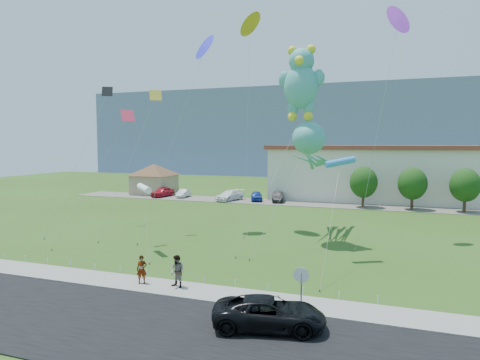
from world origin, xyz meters
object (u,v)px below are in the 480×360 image
(parked_car_silver, at_px, (184,193))
(parked_car_black, at_px, (278,197))
(pavilion, at_px, (154,176))
(parked_car_blue, at_px, (257,196))
(stop_sign, at_px, (301,280))
(pedestrian_left, at_px, (142,269))
(parked_car_red, at_px, (163,192))
(suv, at_px, (269,313))
(octopus_kite, at_px, (312,148))
(pedestrian_right, at_px, (177,271))
(parked_car_white, at_px, (230,195))
(teddy_bear_kite, at_px, (301,81))

(parked_car_silver, bearing_deg, parked_car_black, -6.34)
(pavilion, xyz_separation_m, parked_car_blue, (18.75, -2.50, -2.27))
(parked_car_silver, distance_m, parked_car_black, 15.38)
(stop_sign, relative_size, pedestrian_left, 1.48)
(stop_sign, relative_size, parked_car_red, 0.55)
(pavilion, bearing_deg, pedestrian_left, -59.96)
(suv, distance_m, octopus_kite, 20.63)
(parked_car_silver, bearing_deg, pedestrian_right, -68.84)
(parked_car_silver, bearing_deg, parked_car_blue, -5.89)
(suv, distance_m, parked_car_silver, 48.99)
(parked_car_white, bearing_deg, stop_sign, -47.67)
(stop_sign, xyz_separation_m, parked_car_red, (-30.22, 39.19, -1.04))
(parked_car_black, xyz_separation_m, octopus_kite, (8.76, -22.24, 7.32))
(octopus_kite, distance_m, teddy_bear_kite, 5.83)
(parked_car_black, bearing_deg, pedestrian_right, -96.03)
(pavilion, distance_m, parked_car_black, 22.34)
(stop_sign, height_order, parked_car_black, stop_sign)
(parked_car_white, height_order, parked_car_black, parked_car_white)
(parked_car_black, relative_size, octopus_kite, 0.29)
(pedestrian_right, bearing_deg, pavilion, 138.98)
(parked_car_black, bearing_deg, teddy_bear_kite, -83.05)
(pavilion, height_order, octopus_kite, octopus_kite)
(pavilion, bearing_deg, parked_car_black, -6.82)
(parked_car_silver, height_order, teddy_bear_kite, teddy_bear_kite)
(pedestrian_right, bearing_deg, suv, -11.42)
(stop_sign, height_order, suv, stop_sign)
(stop_sign, distance_m, teddy_bear_kite, 19.99)
(parked_car_silver, bearing_deg, octopus_kite, -48.45)
(pedestrian_left, relative_size, pedestrian_right, 0.89)
(stop_sign, distance_m, pedestrian_left, 10.12)
(parked_car_blue, bearing_deg, octopus_kite, -80.52)
(parked_car_black, xyz_separation_m, teddy_bear_kite, (8.07, -23.79, 12.90))
(pavilion, distance_m, stop_sign, 53.90)
(suv, height_order, octopus_kite, octopus_kite)
(octopus_kite, bearing_deg, parked_car_red, 141.57)
(pedestrian_left, bearing_deg, teddy_bear_kite, 40.23)
(pedestrian_right, height_order, parked_car_silver, pedestrian_right)
(teddy_bear_kite, bearing_deg, octopus_kite, 65.67)
(pavilion, xyz_separation_m, pedestrian_left, (23.54, -40.71, -2.08))
(parked_car_black, bearing_deg, parked_car_silver, 167.40)
(parked_car_red, bearing_deg, teddy_bear_kite, -34.40)
(pedestrian_left, bearing_deg, pedestrian_right, -23.62)
(parked_car_black, bearing_deg, parked_car_blue, 165.77)
(pavilion, bearing_deg, parked_car_red, -42.66)
(parked_car_blue, bearing_deg, pedestrian_right, -98.26)
(pedestrian_left, relative_size, teddy_bear_kite, 0.10)
(suv, distance_m, pedestrian_left, 9.51)
(suv, xyz_separation_m, parked_car_black, (-10.35, 41.47, -0.01))
(suv, relative_size, pedestrian_left, 3.04)
(octopus_kite, bearing_deg, pavilion, 141.09)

